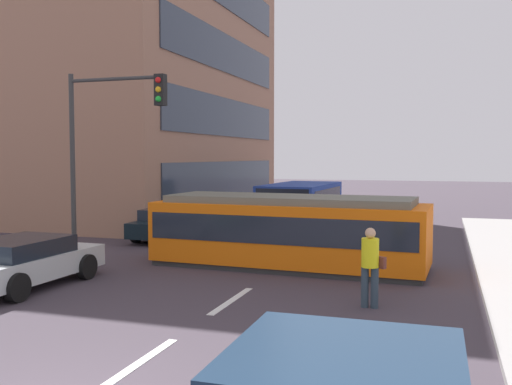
{
  "coord_description": "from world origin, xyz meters",
  "views": [
    {
      "loc": [
        4.35,
        -5.45,
        3.14
      ],
      "look_at": [
        -0.7,
        9.83,
        2.12
      ],
      "focal_mm": 40.05,
      "sensor_mm": 36.0,
      "label": 1
    }
  ],
  "objects_px": {
    "traffic_light_mast": "(107,132)",
    "city_bus": "(301,202)",
    "pedestrian_crossing": "(370,263)",
    "parked_sedan_furthest": "(238,208)",
    "parked_sedan_mid": "(23,262)",
    "parked_sedan_far": "(173,222)",
    "streetcar_tram": "(289,230)"
  },
  "relations": [
    {
      "from": "traffic_light_mast",
      "to": "city_bus",
      "type": "bearing_deg",
      "value": 75.63
    },
    {
      "from": "pedestrian_crossing",
      "to": "traffic_light_mast",
      "type": "relative_size",
      "value": 0.31
    },
    {
      "from": "pedestrian_crossing",
      "to": "traffic_light_mast",
      "type": "bearing_deg",
      "value": 165.01
    },
    {
      "from": "traffic_light_mast",
      "to": "parked_sedan_furthest",
      "type": "bearing_deg",
      "value": 92.33
    },
    {
      "from": "parked_sedan_mid",
      "to": "parked_sedan_far",
      "type": "height_order",
      "value": "same"
    },
    {
      "from": "streetcar_tram",
      "to": "traffic_light_mast",
      "type": "distance_m",
      "value": 5.8
    },
    {
      "from": "parked_sedan_far",
      "to": "streetcar_tram",
      "type": "bearing_deg",
      "value": -35.25
    },
    {
      "from": "pedestrian_crossing",
      "to": "parked_sedan_mid",
      "type": "relative_size",
      "value": 0.41
    },
    {
      "from": "parked_sedan_far",
      "to": "city_bus",
      "type": "bearing_deg",
      "value": 56.22
    },
    {
      "from": "parked_sedan_mid",
      "to": "parked_sedan_furthest",
      "type": "bearing_deg",
      "value": 89.62
    },
    {
      "from": "city_bus",
      "to": "parked_sedan_far",
      "type": "bearing_deg",
      "value": -123.78
    },
    {
      "from": "streetcar_tram",
      "to": "parked_sedan_furthest",
      "type": "relative_size",
      "value": 1.87
    },
    {
      "from": "streetcar_tram",
      "to": "parked_sedan_mid",
      "type": "bearing_deg",
      "value": -140.4
    },
    {
      "from": "streetcar_tram",
      "to": "traffic_light_mast",
      "type": "xyz_separation_m",
      "value": [
        -4.81,
        -1.69,
        2.78
      ]
    },
    {
      "from": "parked_sedan_mid",
      "to": "parked_sedan_far",
      "type": "relative_size",
      "value": 0.93
    },
    {
      "from": "city_bus",
      "to": "parked_sedan_mid",
      "type": "relative_size",
      "value": 1.39
    },
    {
      "from": "pedestrian_crossing",
      "to": "parked_sedan_far",
      "type": "distance_m",
      "value": 11.35
    },
    {
      "from": "parked_sedan_mid",
      "to": "parked_sedan_far",
      "type": "bearing_deg",
      "value": 91.46
    },
    {
      "from": "streetcar_tram",
      "to": "city_bus",
      "type": "height_order",
      "value": "streetcar_tram"
    },
    {
      "from": "pedestrian_crossing",
      "to": "parked_sedan_mid",
      "type": "height_order",
      "value": "pedestrian_crossing"
    },
    {
      "from": "parked_sedan_far",
      "to": "traffic_light_mast",
      "type": "height_order",
      "value": "traffic_light_mast"
    },
    {
      "from": "pedestrian_crossing",
      "to": "parked_sedan_furthest",
      "type": "height_order",
      "value": "pedestrian_crossing"
    },
    {
      "from": "city_bus",
      "to": "parked_sedan_far",
      "type": "height_order",
      "value": "city_bus"
    },
    {
      "from": "pedestrian_crossing",
      "to": "traffic_light_mast",
      "type": "distance_m",
      "value": 8.33
    },
    {
      "from": "pedestrian_crossing",
      "to": "parked_sedan_far",
      "type": "bearing_deg",
      "value": 137.4
    },
    {
      "from": "streetcar_tram",
      "to": "parked_sedan_furthest",
      "type": "distance_m",
      "value": 11.58
    },
    {
      "from": "city_bus",
      "to": "traffic_light_mast",
      "type": "xyz_separation_m",
      "value": [
        -2.84,
        -11.1,
        2.73
      ]
    },
    {
      "from": "streetcar_tram",
      "to": "parked_sedan_furthest",
      "type": "bearing_deg",
      "value": 117.23
    },
    {
      "from": "parked_sedan_mid",
      "to": "city_bus",
      "type": "bearing_deg",
      "value": 76.11
    },
    {
      "from": "parked_sedan_far",
      "to": "parked_sedan_furthest",
      "type": "distance_m",
      "value": 6.33
    },
    {
      "from": "streetcar_tram",
      "to": "city_bus",
      "type": "relative_size",
      "value": 1.36
    },
    {
      "from": "pedestrian_crossing",
      "to": "parked_sedan_furthest",
      "type": "bearing_deg",
      "value": 119.86
    }
  ]
}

